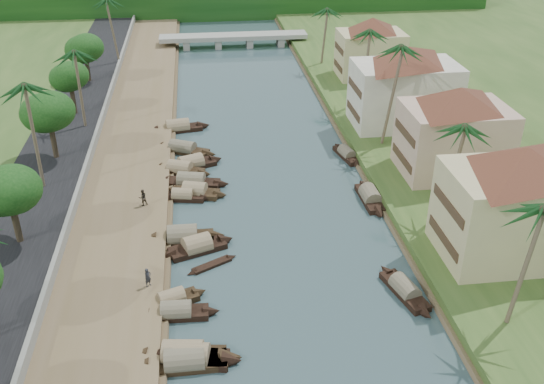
{
  "coord_description": "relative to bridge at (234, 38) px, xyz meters",
  "views": [
    {
      "loc": [
        -7.05,
        -43.4,
        31.75
      ],
      "look_at": [
        -0.35,
        10.1,
        2.0
      ],
      "focal_mm": 40.0,
      "sensor_mm": 36.0,
      "label": 1
    }
  ],
  "objects": [
    {
      "name": "right_bank",
      "position": [
        19.0,
        -52.0,
        -1.12
      ],
      "size": [
        16.0,
        180.0,
        1.2
      ],
      "primitive_type": "cube",
      "color": "#304E1F",
      "rests_on": "ground"
    },
    {
      "name": "palm_6",
      "position": [
        -22.0,
        -40.14,
        9.16
      ],
      "size": [
        3.2,
        3.2,
        11.26
      ],
      "color": "brown",
      "rests_on": "ground"
    },
    {
      "name": "tree_6",
      "position": [
        24.0,
        -42.86,
        4.75
      ],
      "size": [
        4.24,
        4.24,
        7.13
      ],
      "color": "#413625",
      "rests_on": "ground"
    },
    {
      "name": "retaining_wall",
      "position": [
        -20.2,
        -52.0,
        -0.37
      ],
      "size": [
        0.4,
        180.0,
        1.1
      ],
      "primitive_type": "cube",
      "color": "gray",
      "rests_on": "left_bank"
    },
    {
      "name": "palm_5",
      "position": [
        -24.0,
        -56.48,
        10.47
      ],
      "size": [
        3.2,
        3.2,
        12.63
      ],
      "color": "brown",
      "rests_on": "ground"
    },
    {
      "name": "sampan_15",
      "position": [
        10.17,
        -61.51,
        -1.31
      ],
      "size": [
        2.06,
        8.23,
        2.2
      ],
      "rotation": [
        0.0,
        0.0,
        1.6
      ],
      "color": "black",
      "rests_on": "ground"
    },
    {
      "name": "sampan_5",
      "position": [
        -8.12,
        -68.58,
        -1.3
      ],
      "size": [
        7.53,
        4.22,
        2.34
      ],
      "rotation": [
        0.0,
        0.0,
        0.35
      ],
      "color": "black",
      "rests_on": "ground"
    },
    {
      "name": "person_far",
      "position": [
        -13.42,
        -60.82,
        -0.04
      ],
      "size": [
        1.05,
        0.95,
        1.76
      ],
      "primitive_type": "imported",
      "rotation": [
        0.0,
        0.0,
        3.54
      ],
      "color": "#362E26",
      "rests_on": "left_bank"
    },
    {
      "name": "building_near",
      "position": [
        18.99,
        -74.0,
        4.66
      ],
      "size": [
        14.85,
        14.85,
        10.2
      ],
      "color": "tan",
      "rests_on": "right_bank"
    },
    {
      "name": "sampan_8",
      "position": [
        -8.21,
        -58.03,
        -1.31
      ],
      "size": [
        7.44,
        3.7,
        2.25
      ],
      "rotation": [
        0.0,
        0.0,
        -0.29
      ],
      "color": "black",
      "rests_on": "ground"
    },
    {
      "name": "building_distant",
      "position": [
        19.99,
        -24.0,
        4.16
      ],
      "size": [
        12.62,
        12.62,
        9.2
      ],
      "color": "tan",
      "rests_on": "right_bank"
    },
    {
      "name": "sampan_0",
      "position": [
        -9.24,
        -83.09,
        -1.31
      ],
      "size": [
        8.42,
        1.96,
        2.22
      ],
      "rotation": [
        0.0,
        0.0,
        0.0
      ],
      "color": "black",
      "rests_on": "ground"
    },
    {
      "name": "tree_5",
      "position": [
        -24.0,
        -21.58,
        4.65
      ],
      "size": [
        5.13,
        5.13,
        7.16
      ],
      "color": "#413625",
      "rests_on": "ground"
    },
    {
      "name": "left_bank",
      "position": [
        -16.0,
        -52.0,
        -1.32
      ],
      "size": [
        10.0,
        180.0,
        0.8
      ],
      "primitive_type": "cube",
      "color": "brown",
      "rests_on": "ground"
    },
    {
      "name": "sampan_1",
      "position": [
        -8.75,
        -82.71,
        -1.31
      ],
      "size": [
        7.63,
        3.06,
        2.22
      ],
      "rotation": [
        0.0,
        0.0,
        -0.19
      ],
      "color": "black",
      "rests_on": "ground"
    },
    {
      "name": "sampan_6",
      "position": [
        -9.47,
        -66.74,
        -1.3
      ],
      "size": [
        8.24,
        2.24,
        2.43
      ],
      "rotation": [
        0.0,
        0.0,
        -0.01
      ],
      "color": "black",
      "rests_on": "ground"
    },
    {
      "name": "building_far",
      "position": [
        18.99,
        -44.0,
        4.66
      ],
      "size": [
        15.59,
        15.59,
        10.2
      ],
      "color": "white",
      "rests_on": "right_bank"
    },
    {
      "name": "sampan_16",
      "position": [
        10.17,
        -50.8,
        -1.32
      ],
      "size": [
        2.83,
        7.26,
        1.8
      ],
      "rotation": [
        0.0,
        0.0,
        1.79
      ],
      "color": "black",
      "rests_on": "ground"
    },
    {
      "name": "sampan_12",
      "position": [
        -9.55,
        -46.84,
        -1.31
      ],
      "size": [
        8.94,
        5.57,
        2.18
      ],
      "rotation": [
        0.0,
        0.0,
        -0.46
      ],
      "color": "black",
      "rests_on": "ground"
    },
    {
      "name": "person_near",
      "position": [
        -12.18,
        -74.41,
        -0.07
      ],
      "size": [
        0.73,
        0.73,
        1.7
      ],
      "primitive_type": "imported",
      "rotation": [
        0.0,
        0.0,
        0.77
      ],
      "color": "#292B32",
      "rests_on": "left_bank"
    },
    {
      "name": "sampan_7",
      "position": [
        -9.49,
        -58.77,
        -1.32
      ],
      "size": [
        6.56,
        2.49,
        1.78
      ],
      "rotation": [
        0.0,
        0.0,
        -0.19
      ],
      "color": "black",
      "rests_on": "ground"
    },
    {
      "name": "sampan_10",
      "position": [
        -9.83,
        -52.46,
        -1.31
      ],
      "size": [
        7.82,
        4.55,
        2.16
      ],
      "rotation": [
        0.0,
        0.0,
        -0.4
      ],
      "color": "black",
      "rests_on": "ground"
    },
    {
      "name": "sampan_4",
      "position": [
        -10.3,
        -75.98,
        -1.32
      ],
      "size": [
        6.18,
        3.36,
        1.8
      ],
      "rotation": [
        0.0,
        0.0,
        0.35
      ],
      "color": "black",
      "rests_on": "ground"
    },
    {
      "name": "bridge",
      "position": [
        0.0,
        0.0,
        0.0
      ],
      "size": [
        28.0,
        4.0,
        2.4
      ],
      "color": "gray",
      "rests_on": "ground"
    },
    {
      "name": "building_mid",
      "position": [
        19.99,
        -58.0,
        4.41
      ],
      "size": [
        14.11,
        14.11,
        9.7
      ],
      "color": "#CDAB91",
      "rests_on": "right_bank"
    },
    {
      "name": "tree_2",
      "position": [
        -24.0,
        -67.03,
        4.82
      ],
      "size": [
        5.2,
        5.2,
        7.36
      ],
      "color": "#413625",
      "rests_on": "ground"
    },
    {
      "name": "canoe_1",
      "position": [
        -6.89,
        -71.16,
        -1.62
      ],
      "size": [
        4.89,
        3.19,
        0.83
      ],
      "rotation": [
        0.0,
        0.0,
        0.5
      ],
      "color": "black",
      "rests_on": "ground"
    },
    {
      "name": "palm_2",
      "position": [
        15.0,
        -49.88,
        11.07
      ],
      "size": [
        3.2,
        3.2,
        13.43
      ],
      "color": "brown",
      "rests_on": "ground"
    },
    {
      "name": "sampan_13",
      "position": [
        -10.2,
        -39.99,
        -1.3
      ],
      "size": [
        8.99,
        3.17,
        2.39
      ],
      "rotation": [
        0.0,
        0.0,
        0.15
      ],
      "color": "black",
      "rests_on": "ground"
    },
    {
      "name": "sampan_11",
      "position": [
        -8.54,
        -51.24,
        -1.3
      ],
      "size": [
        8.15,
        4.58,
        2.3
      ],
      "rotation": [
        0.0,
        0.0,
        0.37
      ],
      "color": "black",
      "rests_on": "ground"
    },
    {
      "name": "tree_3",
      "position": [
        -24.0,
        -49.29,
        5.15
      ],
      "size": [
        5.35,
        5.35,
        7.76
      ],
      "color": "#413625",
      "rests_on": "ground"
    },
    {
      "name": "palm_3",
      "position": [
        16.0,
        -35.92,
        9.43
      ],
      "size": [
        3.2,
        3.2,
        11.75
      ],
      "color": "brown",
      "rests_on": "ground"
    },
    {
      "name": "canoe_2",
      "position": [
        -7.95,
        -54.69,
        -1.62
      ],
      "size": [
        4.72,
        2.77,
        0.71
      ],
      "rotation": [
        0.0,
        0.0,
        -0.45
      ],
      "color": "black",
      "rests_on": "ground"
    },
    {
      "name": "palm_1",
      "position": [
        16.0,
        -67.06,
        8.51
      ],
      "size": [
        3.2,
        3.2,
        10.78
      ],
      "color": "brown",
      "rests_on": "ground"
    },
    {
      "name": "ground",
      "position": [
        -0.0,
        -72.0,
        -1.72
      ],
      "size": [
        220.0,
        220.0,
        0.0
      ],
      "primitive_type": "plane",
      "color": "#364D52",
      "rests_on": "ground"
    },
    {
      "name": "tree_4",
      "position": [
        -24.0,
        -35.4,
        4.71
      ],
      "size": [
        4.55,
        4.55,
        7.0
      ],
      "color": "#413625",
      "rests_on": "ground"
    },
    {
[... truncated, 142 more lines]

